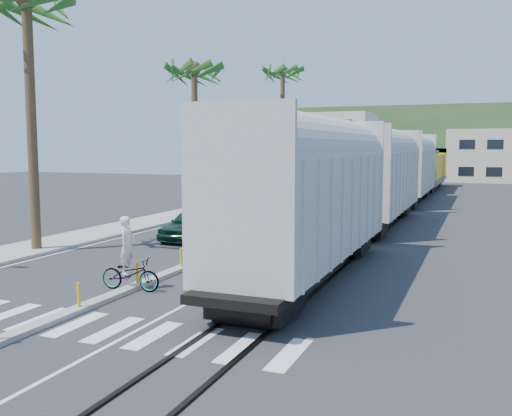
# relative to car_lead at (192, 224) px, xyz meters

# --- Properties ---
(ground) EXTENTS (140.00, 140.00, 0.00)m
(ground) POSITION_rel_car_lead_xyz_m (3.01, -11.56, -0.77)
(ground) COLOR #28282B
(ground) RESTS_ON ground
(sidewalk) EXTENTS (3.00, 90.00, 0.15)m
(sidewalk) POSITION_rel_car_lead_xyz_m (-5.49, 13.44, -0.70)
(sidewalk) COLOR gray
(sidewalk) RESTS_ON ground
(rails) EXTENTS (1.56, 100.00, 0.06)m
(rails) POSITION_rel_car_lead_xyz_m (8.01, 16.44, -0.74)
(rails) COLOR black
(rails) RESTS_ON ground
(median) EXTENTS (0.45, 60.00, 0.85)m
(median) POSITION_rel_car_lead_xyz_m (3.01, 8.40, -0.69)
(median) COLOR gray
(median) RESTS_ON ground
(crosswalk) EXTENTS (14.00, 2.20, 0.01)m
(crosswalk) POSITION_rel_car_lead_xyz_m (3.01, -13.56, -0.77)
(crosswalk) COLOR silver
(crosswalk) RESTS_ON ground
(lane_markings) EXTENTS (9.42, 90.00, 0.01)m
(lane_markings) POSITION_rel_car_lead_xyz_m (0.86, 13.44, -0.77)
(lane_markings) COLOR silver
(lane_markings) RESTS_ON ground
(freight_train) EXTENTS (3.00, 60.94, 5.85)m
(freight_train) POSITION_rel_car_lead_xyz_m (8.01, 14.48, 2.13)
(freight_train) COLOR beige
(freight_train) RESTS_ON ground
(palm_trees) EXTENTS (3.50, 37.20, 13.75)m
(palm_trees) POSITION_rel_car_lead_xyz_m (-5.09, 11.14, 10.03)
(palm_trees) COLOR brown
(palm_trees) RESTS_ON ground
(buildings) EXTENTS (38.00, 27.00, 10.00)m
(buildings) POSITION_rel_car_lead_xyz_m (-3.41, 60.10, 3.59)
(buildings) COLOR beige
(buildings) RESTS_ON ground
(hillside) EXTENTS (80.00, 20.00, 12.00)m
(hillside) POSITION_rel_car_lead_xyz_m (3.01, 88.44, 5.23)
(hillside) COLOR #385628
(hillside) RESTS_ON ground
(car_lead) EXTENTS (2.10, 4.65, 1.55)m
(car_lead) POSITION_rel_car_lead_xyz_m (0.00, 0.00, 0.00)
(car_lead) COLOR #113324
(car_lead) RESTS_ON ground
(car_second) EXTENTS (1.84, 4.90, 1.60)m
(car_second) POSITION_rel_car_lead_xyz_m (-0.05, 4.99, 0.02)
(car_second) COLOR black
(car_second) RESTS_ON ground
(car_third) EXTENTS (2.00, 4.55, 1.30)m
(car_third) POSITION_rel_car_lead_xyz_m (0.11, 11.33, -0.13)
(car_third) COLOR black
(car_third) RESTS_ON ground
(car_rear) EXTENTS (2.75, 4.62, 1.18)m
(car_rear) POSITION_rel_car_lead_xyz_m (-0.52, 16.90, -0.18)
(car_rear) COLOR #A1A4A6
(car_rear) RESTS_ON ground
(cyclist) EXTENTS (0.98, 2.18, 2.47)m
(cyclist) POSITION_rel_car_lead_xyz_m (2.96, -9.93, 0.02)
(cyclist) COLOR #9EA0A5
(cyclist) RESTS_ON ground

